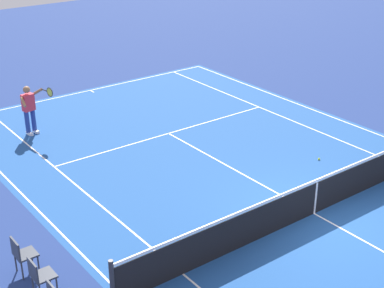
{
  "coord_description": "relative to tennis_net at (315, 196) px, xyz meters",
  "views": [
    {
      "loc": [
        -8.17,
        10.03,
        7.62
      ],
      "look_at": [
        3.66,
        1.09,
        0.9
      ],
      "focal_mm": 54.06,
      "sensor_mm": 36.0,
      "label": 1
    }
  ],
  "objects": [
    {
      "name": "tennis_player_near",
      "position": [
        9.13,
        3.62,
        0.44
      ],
      "size": [
        1.01,
        0.84,
        1.7
      ],
      "color": "navy",
      "rests_on": "ground_plane"
    },
    {
      "name": "tennis_ball",
      "position": [
        2.01,
        -2.46,
        -0.46
      ],
      "size": [
        0.07,
        0.07,
        0.07
      ],
      "primitive_type": "sphere",
      "color": "#CCE01E",
      "rests_on": "ground_plane"
    },
    {
      "name": "court_line_markings",
      "position": [
        0.0,
        0.0,
        -0.49
      ],
      "size": [
        23.85,
        11.05,
        0.01
      ],
      "color": "white",
      "rests_on": "ground_plane"
    },
    {
      "name": "tennis_net",
      "position": [
        0.0,
        0.0,
        0.0
      ],
      "size": [
        0.1,
        11.7,
        1.08
      ],
      "color": "#2D2D33",
      "rests_on": "ground_plane"
    },
    {
      "name": "court_slab",
      "position": [
        0.0,
        0.0,
        -0.49
      ],
      "size": [
        24.2,
        11.4,
        0.0
      ],
      "primitive_type": "cube",
      "color": "#1E4C93",
      "rests_on": "ground_plane"
    },
    {
      "name": "ground_plane",
      "position": [
        0.0,
        0.0,
        -0.49
      ],
      "size": [
        60.0,
        60.0,
        0.0
      ],
      "primitive_type": "plane",
      "color": "navy"
    },
    {
      "name": "spectator_chair_1",
      "position": [
        1.15,
        6.8,
        0.03
      ],
      "size": [
        0.44,
        0.44,
        0.88
      ],
      "color": "#38383D",
      "rests_on": "ground_plane"
    },
    {
      "name": "spectator_chair_2",
      "position": [
        2.05,
        6.8,
        0.03
      ],
      "size": [
        0.44,
        0.44,
        0.88
      ],
      "color": "#38383D",
      "rests_on": "ground_plane"
    }
  ]
}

